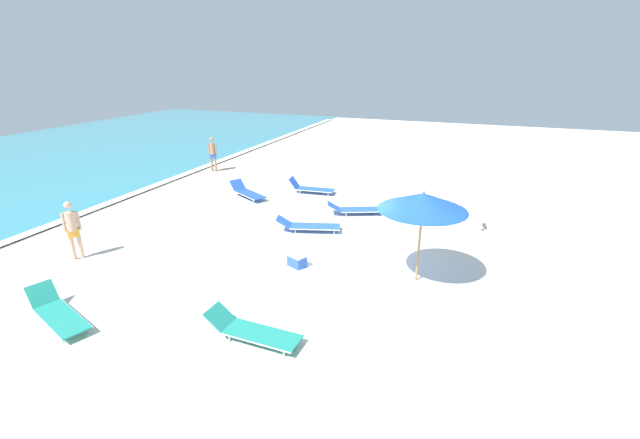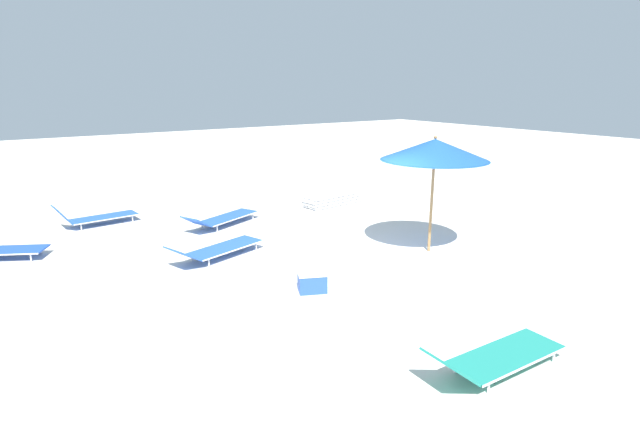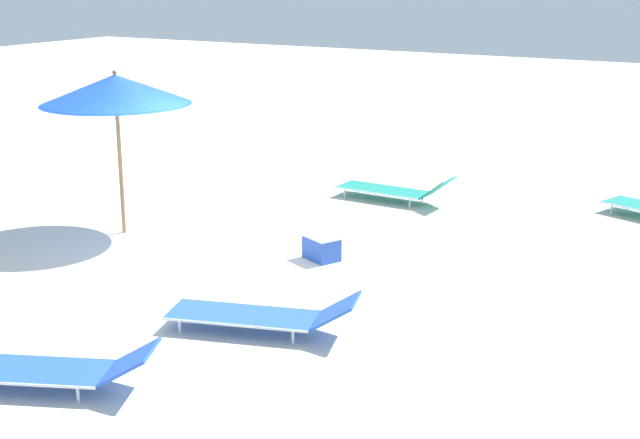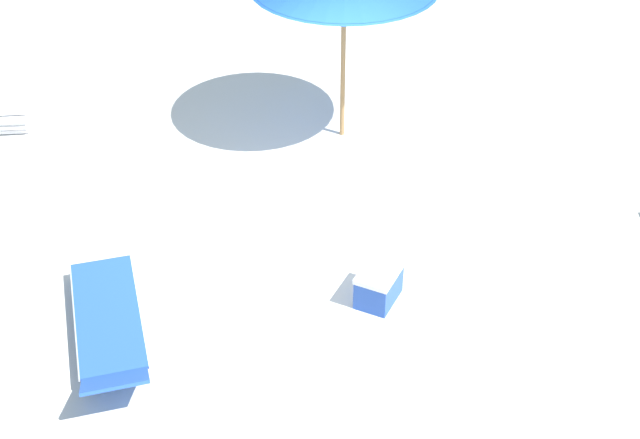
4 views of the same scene
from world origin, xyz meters
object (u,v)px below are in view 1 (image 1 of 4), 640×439
sun_lounger_mid_beach_pair_a (57,313)px  beachgoer_shoreline_child (213,152)px  sun_lounger_near_water_left (247,192)px  cooler_box (297,260)px  beach_umbrella (423,202)px  sun_lounger_under_umbrella (357,209)px  beachgoer_wading_adult (72,227)px  sun_lounger_mid_beach_solo (311,188)px  lounger_stack (454,220)px  sun_lounger_near_water_right (308,225)px  sun_lounger_beside_umbrella (252,331)px

sun_lounger_mid_beach_pair_a → beachgoer_shoreline_child: beachgoer_shoreline_child is taller
sun_lounger_near_water_left → cooler_box: 6.85m
beach_umbrella → beachgoer_shoreline_child: (7.99, 11.62, -1.19)m
beachgoer_shoreline_child → cooler_box: (-8.37, -8.35, -0.81)m
cooler_box → sun_lounger_mid_beach_pair_a: bearing=72.4°
sun_lounger_under_umbrella → beachgoer_wading_adult: 9.33m
sun_lounger_mid_beach_solo → lounger_stack: bearing=-111.7°
lounger_stack → sun_lounger_near_water_right: bearing=109.7°
cooler_box → lounger_stack: bearing=-104.8°
lounger_stack → sun_lounger_near_water_left: 8.43m
lounger_stack → beachgoer_wading_adult: beachgoer_wading_adult is taller
sun_lounger_under_umbrella → sun_lounger_near_water_right: sun_lounger_near_water_right is taller
beach_umbrella → beachgoer_shoreline_child: beach_umbrella is taller
sun_lounger_near_water_left → beachgoer_shoreline_child: (3.23, 3.82, 0.78)m
beach_umbrella → sun_lounger_mid_beach_solo: (6.25, 5.53, -1.96)m
sun_lounger_mid_beach_pair_a → cooler_box: bearing=-22.1°
sun_lounger_near_water_left → cooler_box: sun_lounger_near_water_left is taller
beach_umbrella → beachgoer_shoreline_child: bearing=55.5°
sun_lounger_near_water_right → beachgoer_wading_adult: bearing=111.5°
beachgoer_wading_adult → sun_lounger_near_water_left: bearing=27.2°
sun_lounger_under_umbrella → beachgoer_wading_adult: bearing=111.5°
sun_lounger_beside_umbrella → beachgoer_shoreline_child: size_ratio=1.18×
sun_lounger_beside_umbrella → beachgoer_wading_adult: size_ratio=1.18×
lounger_stack → sun_lounger_mid_beach_solo: size_ratio=0.99×
sun_lounger_beside_umbrella → beachgoer_shoreline_child: beachgoer_shoreline_child is taller
sun_lounger_under_umbrella → beachgoer_shoreline_child: bearing=44.1°
sun_lounger_beside_umbrella → sun_lounger_mid_beach_pair_a: 4.48m
beachgoer_wading_adult → beachgoer_shoreline_child: bearing=52.5°
sun_lounger_mid_beach_solo → beachgoer_wading_adult: size_ratio=1.13×
beachgoer_wading_adult → cooler_box: bearing=-33.0°
cooler_box → beach_umbrella: bearing=-149.2°
sun_lounger_mid_beach_solo → beachgoer_wading_adult: bearing=149.9°
sun_lounger_under_umbrella → sun_lounger_near_water_left: bearing=62.1°
lounger_stack → cooler_box: (-4.80, 3.89, -0.02)m
lounger_stack → sun_lounger_under_umbrella: sun_lounger_under_umbrella is taller
sun_lounger_mid_beach_solo → cooler_box: size_ratio=3.33×
beachgoer_wading_adult → beach_umbrella: bearing=-36.4°
lounger_stack → sun_lounger_near_water_left: (0.33, 8.42, 0.01)m
sun_lounger_under_umbrella → sun_lounger_near_water_right: (-2.21, 1.09, 0.00)m
sun_lounger_near_water_left → beachgoer_wading_adult: size_ratio=1.17×
sun_lounger_near_water_left → cooler_box: (-5.13, -4.53, -0.03)m
sun_lounger_mid_beach_pair_a → sun_lounger_mid_beach_solo: bearing=11.2°
lounger_stack → beachgoer_shoreline_child: bearing=67.2°
lounger_stack → sun_lounger_beside_umbrella: sun_lounger_beside_umbrella is taller
lounger_stack → sun_lounger_mid_beach_solo: (1.82, 6.15, 0.02)m
beach_umbrella → lounger_stack: beach_umbrella is taller
sun_lounger_near_water_left → sun_lounger_near_water_right: size_ratio=0.93×
beach_umbrella → sun_lounger_under_umbrella: 5.60m
lounger_stack → cooler_box: size_ratio=3.30×
cooler_box → sun_lounger_under_umbrella: bearing=-70.5°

